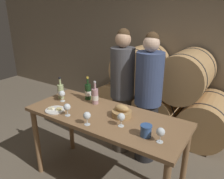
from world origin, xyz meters
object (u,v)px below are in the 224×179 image
(bread_basket, at_px, (122,112))
(person_left, at_px, (122,92))
(wine_glass_far_left, at_px, (62,94))
(wine_glass_center, at_px, (87,116))
(blue_crock, at_px, (146,130))
(wine_glass_far_right, at_px, (161,132))
(wine_bottle_red, at_px, (88,92))
(wine_bottle_rose, at_px, (95,96))
(cheese_plate, at_px, (55,110))
(tasting_table, at_px, (105,125))
(wine_glass_left, at_px, (67,107))
(wine_bottle_white, at_px, (61,91))
(wine_glass_right, at_px, (121,117))
(person_right, at_px, (148,100))

(bread_basket, bearing_deg, person_left, 120.53)
(wine_glass_far_left, bearing_deg, wine_glass_center, -24.12)
(blue_crock, bearing_deg, wine_glass_far_right, -7.68)
(wine_bottle_red, height_order, wine_glass_far_left, wine_bottle_red)
(wine_bottle_rose, height_order, cheese_plate, wine_bottle_rose)
(tasting_table, relative_size, cheese_plate, 8.11)
(wine_bottle_rose, height_order, wine_glass_left, wine_bottle_rose)
(wine_bottle_white, height_order, wine_glass_left, wine_bottle_white)
(wine_bottle_rose, height_order, wine_glass_far_left, wine_bottle_rose)
(wine_bottle_rose, bearing_deg, wine_glass_far_right, -19.37)
(bread_basket, xyz_separation_m, wine_glass_right, (0.10, -0.18, 0.05))
(wine_bottle_white, height_order, bread_basket, wine_bottle_white)
(wine_glass_far_left, bearing_deg, wine_glass_far_right, -7.16)
(wine_glass_far_left, height_order, wine_glass_center, same)
(tasting_table, relative_size, blue_crock, 16.18)
(wine_bottle_rose, distance_m, blue_crock, 0.89)
(person_right, bearing_deg, wine_glass_right, -83.78)
(person_right, height_order, wine_glass_right, person_right)
(wine_bottle_rose, bearing_deg, cheese_plate, -122.27)
(wine_glass_center, xyz_separation_m, wine_glass_far_right, (0.72, 0.11, 0.00))
(tasting_table, xyz_separation_m, wine_glass_left, (-0.33, -0.24, 0.22))
(cheese_plate, bearing_deg, wine_glass_left, -2.21)
(wine_glass_left, bearing_deg, wine_glass_far_left, 142.96)
(wine_bottle_white, bearing_deg, cheese_plate, -55.22)
(wine_bottle_white, relative_size, wine_glass_far_right, 2.03)
(cheese_plate, bearing_deg, person_right, 53.01)
(wine_glass_center, bearing_deg, bread_basket, 60.34)
(person_right, relative_size, wine_bottle_rose, 6.22)
(person_right, bearing_deg, wine_bottle_white, -144.91)
(person_right, bearing_deg, bread_basket, -91.01)
(wine_glass_far_right, bearing_deg, cheese_plate, -176.72)
(blue_crock, relative_size, cheese_plate, 0.50)
(wine_glass_right, distance_m, wine_glass_far_right, 0.43)
(bread_basket, xyz_separation_m, wine_glass_left, (-0.50, -0.31, 0.05))
(cheese_plate, relative_size, wine_glass_left, 1.59)
(wine_glass_left, relative_size, wine_glass_far_right, 1.00)
(person_right, bearing_deg, blue_crock, -66.68)
(wine_glass_center, distance_m, wine_glass_right, 0.34)
(blue_crock, distance_m, wine_glass_center, 0.59)
(tasting_table, height_order, wine_glass_far_right, wine_glass_far_right)
(wine_glass_left, bearing_deg, person_left, 83.06)
(wine_bottle_white, bearing_deg, wine_glass_far_right, -9.08)
(wine_glass_left, distance_m, wine_glass_right, 0.62)
(tasting_table, height_order, blue_crock, blue_crock)
(person_left, height_order, person_right, person_left)
(wine_glass_center, bearing_deg, wine_bottle_rose, 118.70)
(bread_basket, distance_m, wine_glass_left, 0.59)
(wine_glass_far_left, xyz_separation_m, wine_glass_far_right, (1.36, -0.17, 0.00))
(person_left, height_order, wine_glass_right, person_left)
(wine_bottle_white, xyz_separation_m, blue_crock, (1.30, -0.21, -0.03))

